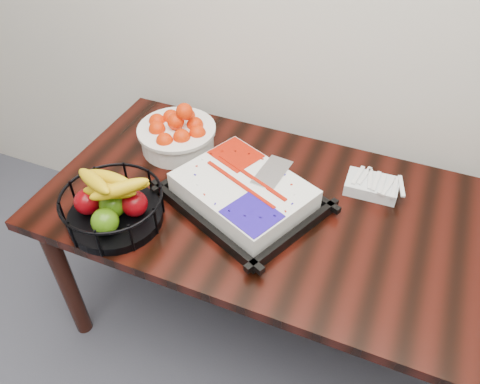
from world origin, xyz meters
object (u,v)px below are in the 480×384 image
at_px(table, 287,225).
at_px(tangerine_bowl, 177,130).
at_px(cake_tray, 243,193).
at_px(fruit_basket, 113,205).

bearing_deg(table, tangerine_bowl, 162.47).
bearing_deg(tangerine_bowl, table, -17.53).
height_order(table, tangerine_bowl, tangerine_bowl).
distance_m(table, cake_tray, 0.21).
bearing_deg(cake_tray, tangerine_bowl, 151.44).
xyz_separation_m(tangerine_bowl, fruit_basket, (0.00, -0.46, -0.01)).
relative_size(cake_tray, tangerine_bowl, 1.98).
distance_m(table, fruit_basket, 0.64).
bearing_deg(fruit_basket, table, 28.20).
relative_size(tangerine_bowl, fruit_basket, 0.91).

